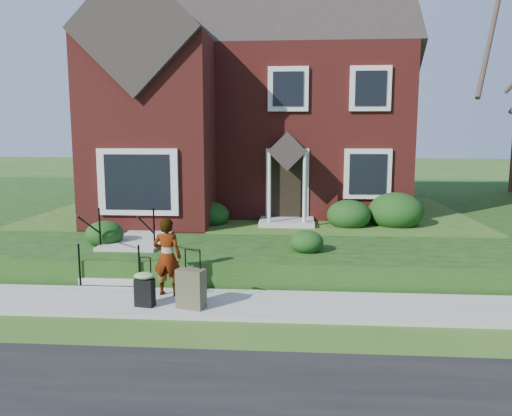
# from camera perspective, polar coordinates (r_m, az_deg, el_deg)

# --- Properties ---
(ground) EXTENTS (120.00, 120.00, 0.00)m
(ground) POSITION_cam_1_polar(r_m,az_deg,el_deg) (9.83, -4.07, -11.09)
(ground) COLOR #2D5119
(ground) RESTS_ON ground
(sidewalk) EXTENTS (60.00, 1.60, 0.08)m
(sidewalk) POSITION_cam_1_polar(r_m,az_deg,el_deg) (9.81, -4.07, -10.87)
(sidewalk) COLOR #9E9B93
(sidewalk) RESTS_ON ground
(terrace) EXTENTS (44.00, 20.00, 0.60)m
(terrace) POSITION_cam_1_polar(r_m,az_deg,el_deg) (20.45, 11.58, -0.10)
(terrace) COLOR #13350E
(terrace) RESTS_ON ground
(walkway) EXTENTS (1.20, 6.00, 0.06)m
(walkway) POSITION_cam_1_polar(r_m,az_deg,el_deg) (14.92, -10.86, -1.94)
(walkway) COLOR #9E9B93
(walkway) RESTS_ON terrace
(main_house) EXTENTS (10.40, 10.20, 9.40)m
(main_house) POSITION_cam_1_polar(r_m,az_deg,el_deg) (18.94, -0.58, 14.46)
(main_house) COLOR maroon
(main_house) RESTS_ON terrace
(front_steps) EXTENTS (1.40, 2.02, 1.50)m
(front_steps) POSITION_cam_1_polar(r_m,az_deg,el_deg) (12.00, -14.75, -5.37)
(front_steps) COLOR #9E9B93
(front_steps) RESTS_ON ground
(foundation_shrubs) EXTENTS (10.17, 4.55, 1.11)m
(foundation_shrubs) POSITION_cam_1_polar(r_m,az_deg,el_deg) (14.39, 2.84, -0.43)
(foundation_shrubs) COLOR #143810
(foundation_shrubs) RESTS_ON terrace
(woman) EXTENTS (0.60, 0.41, 1.57)m
(woman) POSITION_cam_1_polar(r_m,az_deg,el_deg) (10.13, -10.11, -5.50)
(woman) COLOR #999999
(woman) RESTS_ON sidewalk
(suitcase_black) EXTENTS (0.44, 0.38, 0.94)m
(suitcase_black) POSITION_cam_1_polar(r_m,az_deg,el_deg) (9.67, -12.61, -8.84)
(suitcase_black) COLOR black
(suitcase_black) RESTS_ON sidewalk
(suitcase_olive) EXTENTS (0.57, 0.42, 1.11)m
(suitcase_olive) POSITION_cam_1_polar(r_m,az_deg,el_deg) (9.44, -7.44, -9.10)
(suitcase_olive) COLOR #4D4A33
(suitcase_olive) RESTS_ON sidewalk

